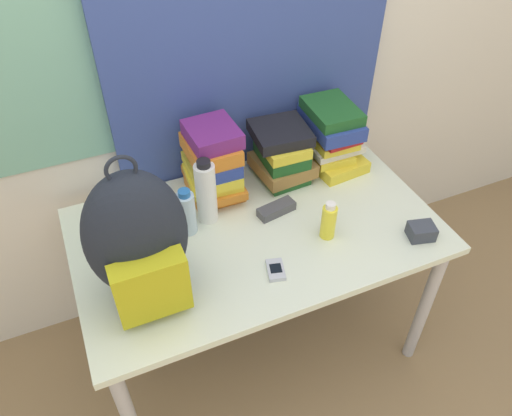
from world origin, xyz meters
TOP-DOWN VIEW (x-y plane):
  - ground_plane at (0.00, 0.00)m, footprint 12.00×12.00m
  - wall_back at (-0.00, 0.88)m, footprint 6.00×0.06m
  - curtain_blue at (0.17, 0.83)m, footprint 1.14×0.04m
  - desk at (0.00, 0.40)m, footprint 1.34×0.80m
  - backpack at (-0.44, 0.27)m, footprint 0.31×0.28m
  - book_stack_left at (-0.07, 0.65)m, footprint 0.21×0.27m
  - book_stack_center at (0.22, 0.65)m, footprint 0.24×0.25m
  - book_stack_right at (0.45, 0.65)m, footprint 0.23×0.30m
  - water_bottle at (-0.23, 0.49)m, footprint 0.07×0.07m
  - sports_bottle at (-0.15, 0.52)m, footprint 0.08×0.08m
  - sunscreen_bottle at (0.22, 0.26)m, footprint 0.05×0.05m
  - cell_phone at (-0.02, 0.18)m, footprint 0.08×0.10m
  - sunglasses_case at (0.10, 0.45)m, footprint 0.16×0.08m
  - camera_pouch at (0.53, 0.12)m, footprint 0.11×0.09m

SIDE VIEW (x-z plane):
  - ground_plane at x=0.00m, z-range 0.00..0.00m
  - desk at x=0.00m, z-range 0.29..1.02m
  - cell_phone at x=-0.02m, z-range 0.73..0.75m
  - sunglasses_case at x=0.10m, z-range 0.73..0.77m
  - camera_pouch at x=0.53m, z-range 0.73..0.79m
  - sunscreen_bottle at x=0.22m, z-range 0.73..0.88m
  - water_bottle at x=-0.23m, z-range 0.73..0.92m
  - book_stack_center at x=0.22m, z-range 0.73..0.97m
  - sports_bottle at x=-0.15m, z-range 0.73..1.00m
  - book_stack_right at x=0.45m, z-range 0.73..1.01m
  - book_stack_left at x=-0.07m, z-range 0.73..1.04m
  - backpack at x=-0.44m, z-range 0.70..1.23m
  - curtain_blue at x=0.17m, z-range 0.00..2.50m
  - wall_back at x=0.00m, z-range 0.00..2.50m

